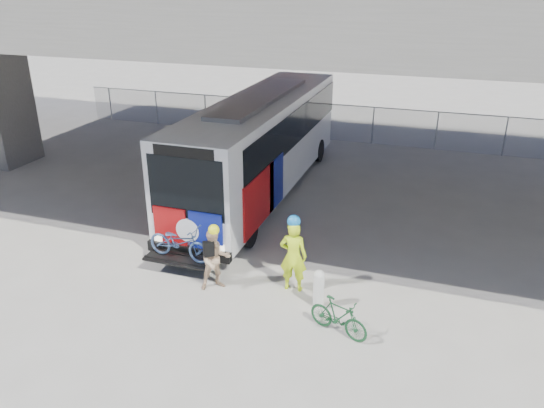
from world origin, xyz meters
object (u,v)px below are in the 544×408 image
at_px(bollard, 319,287).
at_px(cyclist_hivis, 293,254).
at_px(bike_parked, 338,317).
at_px(bus, 261,138).
at_px(cyclist_tan, 215,259).

height_order(bollard, cyclist_hivis, cyclist_hivis).
bearing_deg(bike_parked, bus, 51.16).
relative_size(bus, bollard, 12.62).
bearing_deg(bus, cyclist_hivis, -63.51).
distance_m(bus, bike_parked, 9.25).
xyz_separation_m(bus, bollard, (3.98, -6.89, -1.56)).
distance_m(bollard, cyclist_hivis, 1.12).
bearing_deg(bike_parked, cyclist_hivis, 65.94).
bearing_deg(cyclist_hivis, bike_parked, 130.73).
distance_m(bollard, bike_parked, 1.16).
bearing_deg(cyclist_tan, bike_parked, -51.17).
relative_size(cyclist_hivis, cyclist_tan, 1.16).
height_order(cyclist_hivis, bike_parked, cyclist_hivis).
relative_size(bus, bike_parked, 8.56).
bearing_deg(bus, bike_parked, -59.07).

